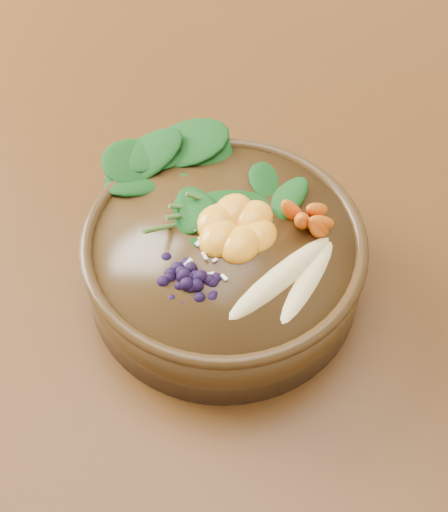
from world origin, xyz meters
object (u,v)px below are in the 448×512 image
(stoneware_bowl, at_px, (224,262))
(blueberry_pile, at_px, (187,267))
(kale_heap, at_px, (226,170))
(dining_table, at_px, (101,139))
(mandarin_cluster, at_px, (237,220))
(banana_halves, at_px, (295,271))
(carrot_cluster, at_px, (314,192))

(stoneware_bowl, height_order, blueberry_pile, blueberry_pile)
(kale_heap, bearing_deg, stoneware_bowl, -54.20)
(dining_table, distance_m, mandarin_cluster, 0.38)
(mandarin_cluster, bearing_deg, banana_halves, -10.82)
(dining_table, relative_size, carrot_cluster, 22.52)
(carrot_cluster, bearing_deg, mandarin_cluster, -129.81)
(kale_heap, bearing_deg, banana_halves, -24.62)
(blueberry_pile, bearing_deg, stoneware_bowl, 91.79)
(banana_halves, bearing_deg, dining_table, 161.58)
(dining_table, height_order, blueberry_pile, blueberry_pile)
(dining_table, xyz_separation_m, mandarin_cluster, (0.31, -0.12, 0.18))
(kale_heap, height_order, blueberry_pile, kale_heap)
(stoneware_bowl, bearing_deg, blueberry_pile, -88.21)
(kale_heap, xyz_separation_m, carrot_cluster, (0.09, 0.01, 0.02))
(kale_heap, distance_m, blueberry_pile, 0.11)
(blueberry_pile, bearing_deg, mandarin_cluster, 89.66)
(banana_halves, distance_m, mandarin_cluster, 0.07)
(dining_table, relative_size, mandarin_cluster, 19.59)
(dining_table, bearing_deg, carrot_cluster, -11.07)
(dining_table, xyz_separation_m, blueberry_pile, (0.31, -0.19, 0.18))
(stoneware_bowl, height_order, banana_halves, banana_halves)
(dining_table, relative_size, kale_heap, 9.48)
(kale_heap, relative_size, blueberry_pile, 1.42)
(carrot_cluster, relative_size, blueberry_pile, 0.60)
(banana_halves, xyz_separation_m, blueberry_pile, (-0.07, -0.06, 0.01))
(dining_table, bearing_deg, kale_heap, -17.25)
(kale_heap, xyz_separation_m, banana_halves, (0.11, -0.05, -0.01))
(kale_heap, bearing_deg, mandarin_cluster, -42.85)
(stoneware_bowl, relative_size, carrot_cluster, 3.62)
(blueberry_pile, bearing_deg, carrot_cluster, 69.38)
(carrot_cluster, relative_size, mandarin_cluster, 0.87)
(kale_heap, distance_m, carrot_cluster, 0.09)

